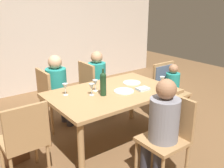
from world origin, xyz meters
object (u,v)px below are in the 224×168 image
object	(u,v)px
person_man_guest	(162,125)
dining_table	(112,98)
wine_glass_far	(92,87)
chair_far_left	(52,95)
wine_glass_near_right	(95,83)
person_man_bearded	(58,86)
chair_far_right	(93,85)
wine_glass_centre	(162,80)
wine_bottle_tall_green	(103,83)
chair_right_end	(166,83)
dinner_plate_guest_left	(124,91)
handbag	(16,154)
dinner_plate_host	(132,83)
chair_near	(169,132)
person_woman_host	(98,78)
wine_glass_near_left	(65,87)
person_child_small	(173,88)
chair_left_end	(25,138)

from	to	relation	value
person_man_guest	dining_table	bearing A→B (deg)	-1.67
person_man_guest	wine_glass_far	world-z (taller)	person_man_guest
chair_far_left	wine_glass_near_right	xyz separation A→B (m)	(0.28, -0.75, 0.33)
chair_far_left	person_man_bearded	world-z (taller)	person_man_bearded
chair_far_left	wine_glass_near_right	size ratio (longest dim) A/B	6.17
chair_far_right	wine_glass_centre	size ratio (longest dim) A/B	6.17
wine_bottle_tall_green	chair_right_end	bearing A→B (deg)	7.15
dinner_plate_guest_left	handbag	world-z (taller)	dinner_plate_guest_left
wine_glass_centre	chair_right_end	bearing A→B (deg)	35.83
person_man_bearded	dinner_plate_host	world-z (taller)	person_man_bearded
chair_near	person_woman_host	bearing A→B (deg)	-9.46
chair_near	person_man_bearded	xyz separation A→B (m)	(-0.42, 1.78, 0.12)
person_man_guest	wine_glass_near_left	world-z (taller)	person_man_guest
chair_near	wine_glass_near_left	world-z (taller)	chair_near
wine_glass_centre	handbag	world-z (taller)	wine_glass_centre
chair_right_end	chair_far_right	bearing A→B (deg)	-40.26
chair_far_right	dinner_plate_guest_left	world-z (taller)	chair_far_right
wine_bottle_tall_green	wine_glass_near_right	xyz separation A→B (m)	(0.01, 0.19, -0.05)
person_woman_host	dinner_plate_guest_left	world-z (taller)	person_woman_host
chair_far_right	wine_glass_centre	bearing A→B (deg)	17.40
person_woman_host	person_man_guest	distance (m)	1.83
wine_glass_centre	dinner_plate_host	bearing A→B (deg)	119.57
wine_glass_near_right	dinner_plate_guest_left	xyz separation A→B (m)	(0.28, -0.24, -0.10)
chair_far_left	handbag	xyz separation A→B (m)	(-0.73, -0.54, -0.42)
person_man_guest	chair_far_right	bearing A→B (deg)	-9.47
wine_glass_near_right	dinner_plate_guest_left	world-z (taller)	wine_glass_near_right
person_child_small	wine_bottle_tall_green	xyz separation A→B (m)	(-1.34, -0.02, 0.35)
wine_glass_far	handbag	xyz separation A→B (m)	(-0.90, 0.31, -0.75)
dinner_plate_guest_left	person_woman_host	bearing A→B (deg)	74.97
chair_far_right	person_child_small	xyz separation A→B (m)	(0.91, -0.91, 0.03)
chair_left_end	wine_glass_far	xyz separation A→B (m)	(0.90, 0.13, 0.33)
chair_left_end	wine_glass_near_right	bearing A→B (deg)	12.66
chair_left_end	handbag	size ratio (longest dim) A/B	3.29
chair_far_right	chair_right_end	world-z (taller)	same
chair_right_end	person_man_guest	bearing A→B (deg)	40.15
chair_far_right	wine_glass_far	size ratio (longest dim) A/B	6.17
chair_far_right	chair_left_end	world-z (taller)	same
chair_near	wine_glass_near_left	distance (m)	1.33
chair_near	chair_left_end	world-z (taller)	same
chair_far_left	person_woman_host	distance (m)	0.84
chair_left_end	wine_glass_far	size ratio (longest dim) A/B	6.17
person_woman_host	wine_glass_near_right	size ratio (longest dim) A/B	7.33
wine_glass_centre	dinner_plate_host	xyz separation A→B (m)	(-0.21, 0.37, -0.10)
person_child_small	wine_glass_far	distance (m)	1.49
person_man_bearded	wine_glass_near_right	xyz separation A→B (m)	(0.17, -0.75, 0.21)
chair_right_end	wine_glass_far	world-z (taller)	chair_right_end
dining_table	wine_glass_near_left	xyz separation A→B (m)	(-0.54, 0.24, 0.19)
dining_table	handbag	xyz separation A→B (m)	(-1.18, 0.35, -0.56)
chair_right_end	person_woman_host	xyz separation A→B (m)	(-0.79, 0.77, 0.04)
chair_near	chair_left_end	distance (m)	1.50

